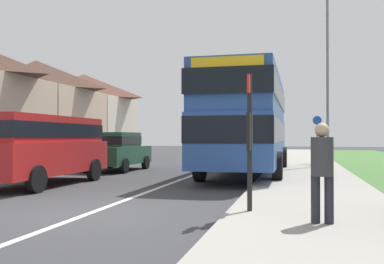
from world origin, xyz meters
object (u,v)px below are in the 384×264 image
parked_car_dark_green (116,150)px  pedestrian_walking_away (320,147)px  street_lamp_mid (325,67)px  pedestrian_at_stop (322,168)px  cycle_route_sign (317,137)px  parked_van_red (40,144)px  double_decker_bus (247,119)px  bus_stop_sign (250,132)px

parked_car_dark_green → pedestrian_walking_away: (8.65, 4.30, 0.07)m
street_lamp_mid → parked_car_dark_green: bearing=-157.8°
pedestrian_at_stop → cycle_route_sign: cycle_route_sign is taller
parked_van_red → pedestrian_at_stop: bearing=-30.0°
pedestrian_at_stop → double_decker_bus: bearing=103.1°
cycle_route_sign → street_lamp_mid: street_lamp_mid is taller
double_decker_bus → bus_stop_sign: double_decker_bus is taller
parked_van_red → pedestrian_walking_away: bearing=49.4°
parked_car_dark_green → pedestrian_at_stop: bearing=-52.3°
double_decker_bus → parked_van_red: bearing=-138.4°
double_decker_bus → street_lamp_mid: (3.13, 4.31, 2.55)m
cycle_route_sign → street_lamp_mid: bearing=-81.6°
pedestrian_at_stop → bus_stop_sign: bearing=144.1°
parked_car_dark_green → pedestrian_at_stop: 13.00m
bus_stop_sign → street_lamp_mid: bearing=80.8°
parked_van_red → pedestrian_walking_away: 13.19m
parked_van_red → street_lamp_mid: size_ratio=0.63×
pedestrian_at_stop → pedestrian_walking_away: bearing=87.3°
pedestrian_walking_away → cycle_route_sign: bearing=93.4°
double_decker_bus → street_lamp_mid: 5.91m
double_decker_bus → pedestrian_walking_away: (2.92, 4.99, -1.17)m
pedestrian_at_stop → cycle_route_sign: (0.62, 15.86, 0.45)m
parked_car_dark_green → pedestrian_walking_away: size_ratio=2.41×
bus_stop_sign → pedestrian_at_stop: bearing=-35.9°
double_decker_bus → parked_car_dark_green: 5.91m
pedestrian_walking_away → bus_stop_sign: bearing=-97.9°
double_decker_bus → parked_car_dark_green: (-5.73, 0.69, -1.24)m
cycle_route_sign → pedestrian_at_stop: bearing=-92.2°
cycle_route_sign → pedestrian_walking_away: bearing=-86.6°
double_decker_bus → pedestrian_walking_away: double_decker_bus is taller
double_decker_bus → cycle_route_sign: 6.92m
parked_van_red → cycle_route_sign: bearing=53.0°
parked_van_red → pedestrian_at_stop: size_ratio=3.13×
pedestrian_at_stop → parked_car_dark_green: bearing=127.7°
parked_car_dark_green → street_lamp_mid: 10.30m
pedestrian_at_stop → street_lamp_mid: (0.91, 13.91, 3.71)m
parked_car_dark_green → street_lamp_mid: size_ratio=0.49×
bus_stop_sign → cycle_route_sign: 15.10m
double_decker_bus → street_lamp_mid: street_lamp_mid is taller
parked_car_dark_green → bus_stop_sign: bus_stop_sign is taller
parked_van_red → bus_stop_sign: size_ratio=2.01×
double_decker_bus → parked_van_red: 7.63m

